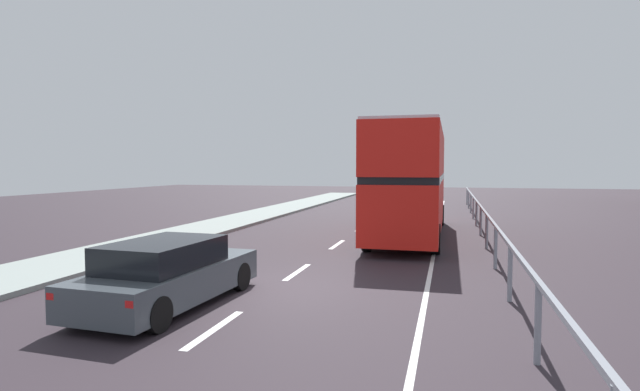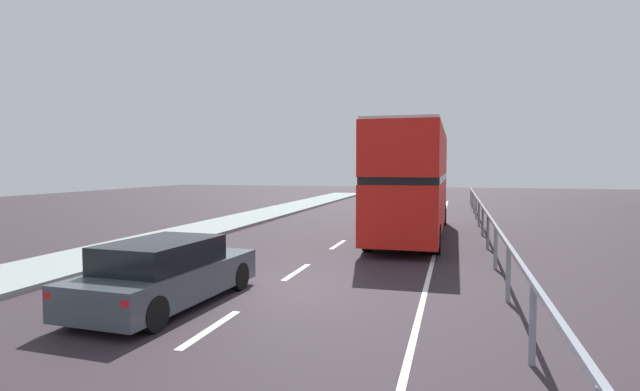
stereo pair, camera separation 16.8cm
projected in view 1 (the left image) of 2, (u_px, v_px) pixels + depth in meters
name	position (u px, v px, depth m)	size (l,w,h in m)	color
ground_plane	(273.00, 291.00, 11.73)	(75.42, 120.00, 0.10)	#2D242B
near_sidewalk_kerb	(39.00, 271.00, 13.40)	(2.90, 80.00, 0.14)	gray
lane_paint_markings	(402.00, 242.00, 19.13)	(3.65, 46.00, 0.01)	silver
bridge_side_railing	(484.00, 216.00, 19.04)	(0.10, 42.00, 1.24)	gray
double_decker_bus_red	(411.00, 179.00, 20.49)	(2.57, 11.39, 4.41)	red
hatchback_car_near	(168.00, 274.00, 10.29)	(2.07, 4.63, 1.37)	#3F474D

